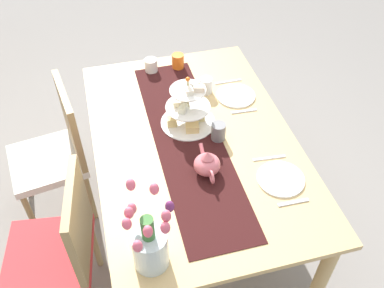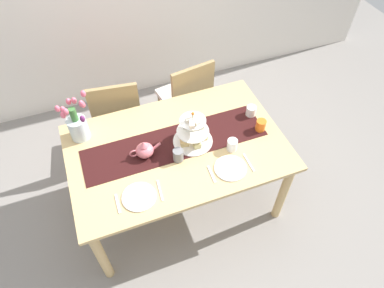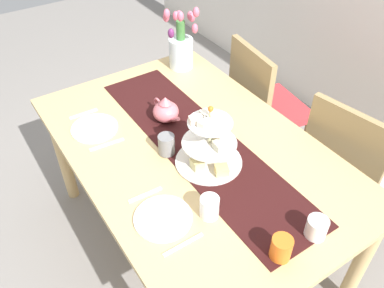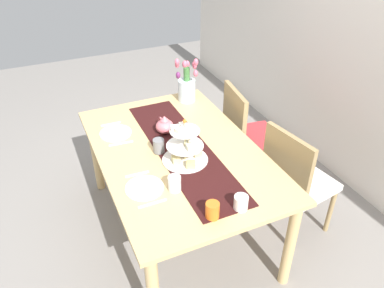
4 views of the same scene
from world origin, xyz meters
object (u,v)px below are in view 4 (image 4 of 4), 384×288
fork_right (137,174)px  knife_right (152,203)px  teapot (165,126)px  dinner_plate_left (116,133)px  mug_orange (212,210)px  chair_left (246,133)px  tiered_cake_stand (185,148)px  dinner_plate_right (144,188)px  mug_white_text (175,183)px  mug_grey (159,146)px  knife_left (121,143)px  cream_jug (241,203)px  dining_table (178,161)px  chair_right (295,179)px  fork_left (111,124)px  tulip_vase (187,86)px

fork_right → knife_right: same height
teapot → knife_right: (0.68, -0.33, -0.06)m
dinner_plate_left → mug_orange: 1.07m
chair_left → dinner_plate_left: chair_left is taller
tiered_cake_stand → dinner_plate_right: size_ratio=1.32×
chair_left → mug_orange: (0.98, -0.82, 0.29)m
dinner_plate_right → mug_white_text: 0.19m
tiered_cake_stand → teapot: 0.37m
dinner_plate_right → mug_grey: (-0.32, 0.21, 0.05)m
dinner_plate_left → knife_left: size_ratio=1.35×
fork_right → knife_right: 0.29m
knife_right → cream_jug: bearing=61.7°
dining_table → knife_right: size_ratio=9.49×
cream_jug → knife_left: (-0.90, -0.43, -0.04)m
dinner_plate_right → fork_right: 0.15m
tiered_cake_stand → knife_left: bearing=-137.5°
dining_table → chair_right: 0.84m
dinner_plate_left → knife_left: bearing=0.0°
fork_right → knife_right: (0.29, 0.00, 0.00)m
dining_table → chair_left: (-0.32, 0.75, -0.14)m
teapot → fork_left: teapot is taller
mug_orange → tiered_cake_stand: bearing=172.5°
chair_left → knife_left: bearing=-85.3°
tiered_cake_stand → mug_orange: bearing=-7.5°
chair_left → cream_jug: (0.99, -0.65, 0.28)m
dining_table → fork_left: bearing=-147.7°
dining_table → dinner_plate_right: 0.45m
chair_left → mug_white_text: bearing=-53.0°
dinner_plate_left → mug_white_text: mug_white_text is taller
tiered_cake_stand → knife_right: bearing=-47.3°
tulip_vase → mug_white_text: size_ratio=4.20×
dining_table → teapot: teapot is taller
chair_left → dinner_plate_right: 1.27m
dining_table → teapot: (-0.24, 0.00, 0.15)m
dinner_plate_left → chair_right: bearing=55.9°
teapot → knife_right: size_ratio=1.40×
tulip_vase → knife_right: bearing=-32.1°
tiered_cake_stand → tulip_vase: tulip_vase is taller
dining_table → dinner_plate_right: (0.29, -0.33, 0.10)m
dinner_plate_left → knife_left: (0.14, 0.00, -0.00)m
teapot → dinner_plate_left: teapot is taller
fork_left → dinner_plate_right: (0.81, 0.00, 0.00)m
mug_white_text → dinner_plate_right: bearing=-117.6°
fork_right → mug_grey: bearing=129.9°
chair_left → knife_left: 1.11m
chair_left → tulip_vase: (-0.33, -0.40, 0.37)m
mug_white_text → chair_right: bearing=91.2°
dining_table → dinner_plate_right: size_ratio=7.01×
cream_jug → fork_right: bearing=-140.4°
dining_table → tiered_cake_stand: 0.23m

